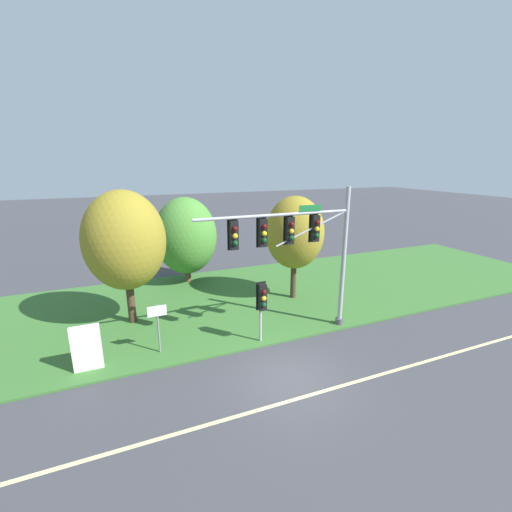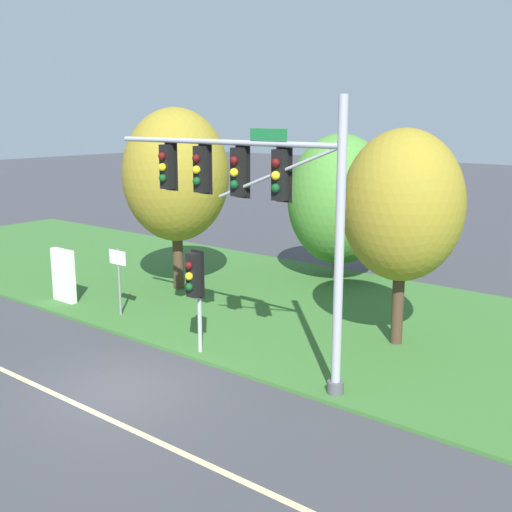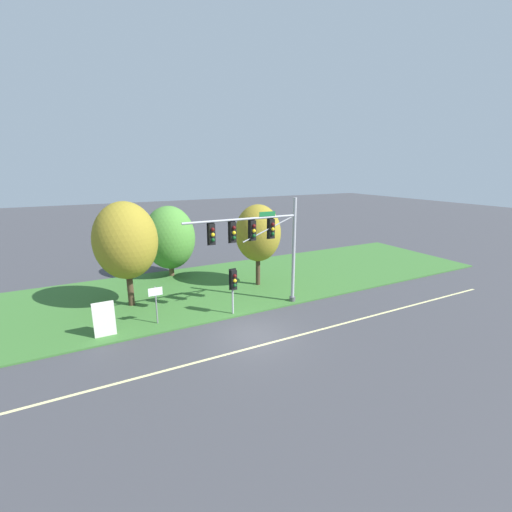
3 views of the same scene
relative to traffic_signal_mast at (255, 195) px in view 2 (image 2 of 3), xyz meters
name	(u,v)px [view 2 (image 2 of 3)]	position (x,y,z in m)	size (l,w,h in m)	color
ground_plane	(119,389)	(-1.91, -2.98, -4.69)	(160.00, 160.00, 0.00)	#3D3D42
lane_stripe	(79,405)	(-1.91, -4.18, -4.69)	(36.00, 0.16, 0.01)	beige
grass_verge	(309,310)	(-1.91, 5.27, -4.64)	(48.00, 11.50, 0.10)	#386B2D
traffic_signal_mast	(255,195)	(0.00, 0.00, 0.00)	(7.56, 0.49, 6.98)	#9EA0A5
pedestrian_signal_near_kerb	(195,281)	(-1.95, -0.22, -2.49)	(0.46, 0.55, 2.94)	#9EA0A5
route_sign_post	(119,271)	(-6.41, 0.72, -3.10)	(0.79, 0.08, 2.25)	slate
tree_nearest_road	(176,175)	(-7.34, 4.32, -0.26)	(3.96, 3.96, 6.83)	#423021
tree_left_of_mast	(340,200)	(-3.39, 9.47, -1.36)	(4.16, 4.16, 5.84)	brown
tree_behind_signpost	(403,206)	(2.00, 4.10, -0.55)	(3.43, 3.43, 6.20)	#423021
info_kiosk	(64,276)	(-9.22, 0.50, -3.65)	(1.10, 0.24, 1.90)	silver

